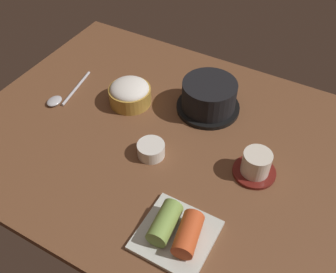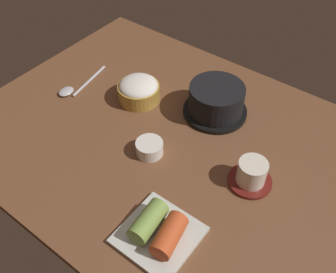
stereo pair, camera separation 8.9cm
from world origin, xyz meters
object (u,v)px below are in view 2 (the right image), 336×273
rice_bowl (139,90)px  kimchi_plate (159,231)px  tea_cup_with_saucer (252,173)px  banchan_cup_center (148,147)px  spoon (74,88)px  stone_pot (216,100)px

rice_bowl → kimchi_plate: size_ratio=0.78×
tea_cup_with_saucer → banchan_cup_center: size_ratio=1.50×
banchan_cup_center → spoon: size_ratio=0.37×
rice_bowl → banchan_cup_center: size_ratio=1.73×
rice_bowl → stone_pot: bearing=21.8°
tea_cup_with_saucer → kimchi_plate: size_ratio=0.68×
rice_bowl → tea_cup_with_saucer: 39.16cm
banchan_cup_center → kimchi_plate: size_ratio=0.45×
tea_cup_with_saucer → rice_bowl: bearing=170.0°
kimchi_plate → spoon: size_ratio=0.83×
spoon → tea_cup_with_saucer: bearing=1.4°
tea_cup_with_saucer → banchan_cup_center: bearing=-163.6°
kimchi_plate → spoon: kimchi_plate is taller
tea_cup_with_saucer → spoon: tea_cup_with_saucer is taller
kimchi_plate → tea_cup_with_saucer: bearing=71.4°
stone_pot → spoon: (-37.34, -16.04, -3.66)cm
tea_cup_with_saucer → kimchi_plate: 24.76cm
rice_bowl → spoon: 19.53cm
banchan_cup_center → rice_bowl: bearing=136.7°
rice_bowl → kimchi_plate: bearing=-44.6°
rice_bowl → kimchi_plate: rice_bowl is taller
tea_cup_with_saucer → kimchi_plate: (-7.89, -23.45, -0.80)cm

